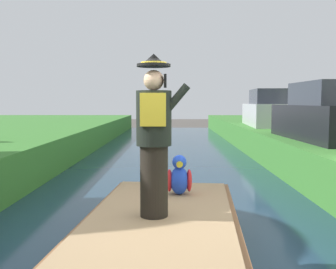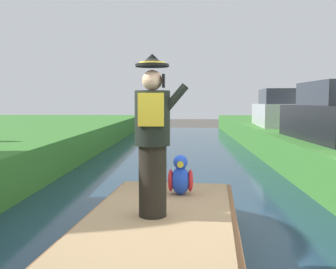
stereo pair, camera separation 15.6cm
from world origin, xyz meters
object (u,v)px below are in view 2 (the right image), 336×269
object	(u,v)px
parked_car_silver	(279,111)
person_pirate	(153,136)
parrot_plush	(180,177)
boat	(158,245)
parked_car_dark	(336,116)

from	to	relation	value
parked_car_silver	person_pirate	bearing A→B (deg)	-110.19
person_pirate	parked_car_silver	distance (m)	12.31
parrot_plush	parked_car_silver	size ratio (longest dim) A/B	0.14
boat	parked_car_silver	distance (m)	12.44
boat	parrot_plush	world-z (taller)	parrot_plush
parked_car_silver	parked_car_dark	bearing A→B (deg)	-90.00
parked_car_dark	person_pirate	bearing A→B (deg)	-126.95
person_pirate	parked_car_silver	bearing A→B (deg)	82.84
parrot_plush	parked_car_silver	bearing A→B (deg)	69.46
boat	person_pirate	world-z (taller)	person_pirate
boat	parked_car_silver	world-z (taller)	parked_car_silver
boat	parked_car_dark	world-z (taller)	parked_car_dark
parrot_plush	parked_car_silver	distance (m)	11.26
parked_car_dark	boat	bearing A→B (deg)	-126.15
parrot_plush	parked_car_dark	bearing A→B (deg)	49.49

